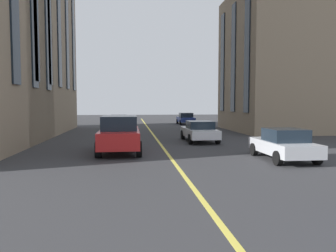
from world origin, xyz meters
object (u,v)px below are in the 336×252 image
(car_blue_near, at_px, (186,118))
(car_red_parked_b, at_px, (120,134))
(car_white_mid, at_px, (199,131))
(car_silver_trailing, at_px, (284,144))
(car_silver_far, at_px, (119,122))

(car_blue_near, bearing_deg, car_red_parked_b, 162.20)
(car_white_mid, height_order, car_red_parked_b, car_red_parked_b)
(car_silver_trailing, bearing_deg, car_red_parked_b, 67.21)
(car_white_mid, height_order, car_blue_near, car_blue_near)
(car_silver_far, relative_size, car_white_mid, 0.89)
(car_silver_trailing, xyz_separation_m, car_red_parked_b, (3.06, 7.28, 0.27))
(car_silver_far, bearing_deg, car_silver_trailing, -157.85)
(car_silver_trailing, relative_size, car_white_mid, 0.89)
(car_silver_trailing, bearing_deg, car_blue_near, 0.00)
(car_silver_trailing, distance_m, car_white_mid, 7.71)
(car_silver_trailing, relative_size, car_silver_far, 1.00)
(car_silver_trailing, relative_size, car_red_parked_b, 0.83)
(car_silver_far, height_order, car_blue_near, same)
(car_blue_near, bearing_deg, car_silver_trailing, 180.00)
(car_silver_trailing, distance_m, car_silver_far, 20.86)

